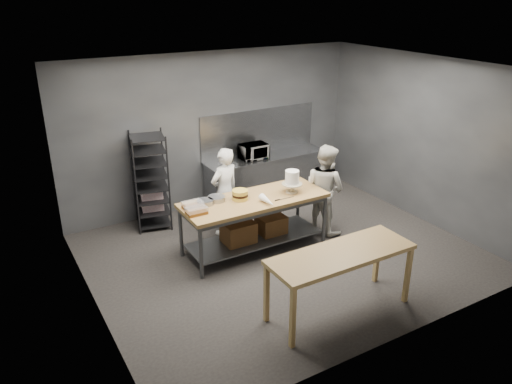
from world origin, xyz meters
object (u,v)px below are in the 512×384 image
near_counter (341,258)px  speed_rack (151,182)px  frosted_cake_stand (292,179)px  chef_right (325,189)px  microwave (254,151)px  chef_behind (225,192)px  work_table (254,218)px  layer_cake (240,195)px

near_counter → speed_rack: speed_rack is taller
frosted_cake_stand → near_counter: bearing=-105.7°
speed_rack → frosted_cake_stand: size_ratio=4.62×
near_counter → frosted_cake_stand: frosted_cake_stand is taller
chef_right → microwave: size_ratio=2.94×
chef_behind → frosted_cake_stand: (0.80, -0.88, 0.37)m
near_counter → chef_right: 2.44m
near_counter → microwave: microwave is taller
microwave → frosted_cake_stand: (-0.35, -1.88, 0.10)m
near_counter → chef_right: size_ratio=1.25×
near_counter → chef_behind: 2.86m
work_table → speed_rack: size_ratio=1.37×
speed_rack → layer_cake: (0.93, -1.63, 0.14)m
chef_behind → layer_cake: bearing=69.4°
microwave → frosted_cake_stand: 1.91m
work_table → chef_right: size_ratio=1.50×
work_table → speed_rack: speed_rack is taller
work_table → chef_behind: 0.83m
near_counter → layer_cake: layer_cake is taller
frosted_cake_stand → work_table: bearing=172.3°
work_table → microwave: bearing=60.1°
microwave → near_counter: bearing=-103.3°
work_table → chef_behind: (-0.13, 0.79, 0.21)m
speed_rack → frosted_cake_stand: (1.81, -1.80, 0.30)m
chef_right → chef_behind: bearing=51.2°
work_table → frosted_cake_stand: 0.90m
work_table → chef_behind: bearing=99.2°
speed_rack → work_table: bearing=-56.4°
chef_behind → microwave: 1.55m
near_counter → chef_behind: (-0.25, 2.85, -0.03)m
chef_right → frosted_cake_stand: bearing=84.5°
layer_cake → frosted_cake_stand: bearing=-10.6°
layer_cake → work_table: bearing=-19.6°
work_table → chef_right: bearing=-0.2°
work_table → chef_right: chef_right is taller
work_table → frosted_cake_stand: frosted_cake_stand is taller
speed_rack → chef_right: bearing=-33.6°
chef_right → microwave: 1.85m
near_counter → speed_rack: size_ratio=1.14×
work_table → near_counter: (0.12, -2.06, 0.24)m
chef_behind → frosted_cake_stand: size_ratio=4.15×
layer_cake → speed_rack: bearing=119.6°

